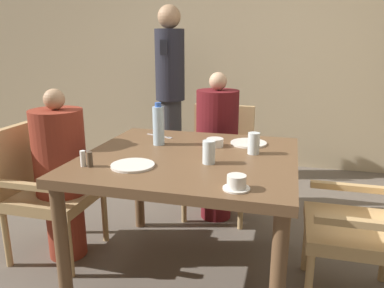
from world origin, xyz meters
The scene contains 19 objects.
ground_plane centered at (0.00, 0.00, 0.00)m, with size 16.00×16.00×0.00m, color #60564C.
wall_back centered at (0.00, 2.30, 1.40)m, with size 8.00×0.06×2.80m.
dining_table centered at (0.00, 0.00, 0.66)m, with size 1.17×1.10×0.75m.
chair_left_side centered at (-0.97, 0.00, 0.48)m, with size 0.51×0.50×0.86m.
diner_in_left_chair centered at (-0.84, 0.00, 0.56)m, with size 0.32×0.32×1.10m.
chair_far_side centered at (0.00, 0.94, 0.48)m, with size 0.50×0.51×0.86m.
diner_in_far_chair centered at (0.00, 0.80, 0.59)m, with size 0.32×0.32×1.15m.
chair_right_side centered at (0.97, 0.00, 0.48)m, with size 0.51×0.50×0.86m.
standing_host centered at (-0.65, 1.64, 0.92)m, with size 0.29×0.33×1.71m.
plate_main_left centered at (0.29, 0.32, 0.76)m, with size 0.22×0.22×0.01m.
plate_main_right centered at (-0.23, -0.27, 0.76)m, with size 0.22×0.22×0.01m.
teacup_with_saucer centered at (0.33, -0.43, 0.78)m, with size 0.12×0.12×0.06m.
bowl_small centered at (0.10, 0.22, 0.78)m, with size 0.10×0.10×0.05m.
water_bottle centered at (-0.24, 0.17, 0.88)m, with size 0.07×0.07×0.26m.
glass_tall_near centered at (0.14, -0.12, 0.81)m, with size 0.07×0.07×0.12m.
glass_tall_mid centered at (0.34, 0.12, 0.81)m, with size 0.07×0.07×0.12m.
salt_shaker centered at (-0.47, -0.33, 0.79)m, with size 0.03×0.03×0.08m.
pepper_shaker centered at (-0.43, -0.33, 0.79)m, with size 0.03×0.03×0.08m.
fork_beside_plate centered at (-0.29, 0.36, 0.76)m, with size 0.20×0.08×0.00m.
Camera 1 is at (0.53, -1.93, 1.36)m, focal length 35.00 mm.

